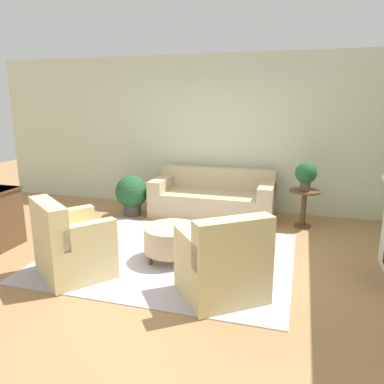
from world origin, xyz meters
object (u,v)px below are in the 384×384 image
at_px(couch, 213,199).
at_px(armchair_right, 223,265).
at_px(potted_plant_on_side_table, 306,174).
at_px(ottoman_table, 172,239).
at_px(potted_plant_floor, 132,193).
at_px(armchair_left, 71,246).
at_px(side_table, 304,202).

height_order(couch, armchair_right, armchair_right).
relative_size(armchair_right, potted_plant_on_side_table, 2.36).
height_order(ottoman_table, potted_plant_floor, potted_plant_floor).
bearing_deg(armchair_left, couch, 69.71).
height_order(armchair_left, potted_plant_floor, armchair_left).
xyz_separation_m(side_table, potted_plant_on_side_table, (0.00, 0.00, 0.46)).
height_order(armchair_right, potted_plant_on_side_table, potted_plant_on_side_table).
bearing_deg(armchair_left, armchair_right, 0.00).
distance_m(couch, side_table, 1.55).
xyz_separation_m(ottoman_table, side_table, (1.59, 1.83, 0.12)).
bearing_deg(armchair_right, side_table, 73.24).
xyz_separation_m(couch, potted_plant_floor, (-1.39, -0.36, 0.10)).
relative_size(couch, armchair_left, 1.98).
bearing_deg(armchair_left, ottoman_table, 37.36).
xyz_separation_m(couch, potted_plant_on_side_table, (1.54, -0.19, 0.57)).
distance_m(couch, potted_plant_on_side_table, 1.65).
xyz_separation_m(armchair_left, ottoman_table, (0.97, 0.74, -0.08)).
bearing_deg(ottoman_table, armchair_right, -42.53).
relative_size(armchair_left, potted_plant_on_side_table, 2.36).
relative_size(couch, armchair_right, 1.98).
xyz_separation_m(armchair_left, armchair_right, (1.78, 0.00, 0.00)).
distance_m(ottoman_table, side_table, 2.43).
bearing_deg(ottoman_table, potted_plant_floor, 129.00).
relative_size(couch, potted_plant_on_side_table, 4.66).
xyz_separation_m(couch, armchair_right, (0.76, -2.77, 0.06)).
bearing_deg(side_table, armchair_left, -134.81).
bearing_deg(potted_plant_floor, armchair_left, -81.24).
bearing_deg(armchair_right, ottoman_table, 137.47).
relative_size(side_table, potted_plant_on_side_table, 1.34).
height_order(couch, ottoman_table, couch).
bearing_deg(couch, potted_plant_floor, -165.36).
height_order(armchair_right, side_table, armchair_right).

